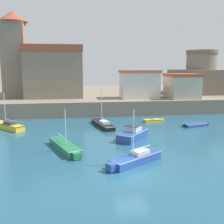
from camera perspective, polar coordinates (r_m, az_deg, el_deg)
name	(u,v)px	position (r m, az deg, el deg)	size (l,w,h in m)	color
ground_plane	(131,177)	(21.17, 4.20, -13.84)	(200.00, 200.00, 0.00)	#235670
quay_seawall	(92,97)	(63.97, -4.35, 3.38)	(120.00, 40.00, 2.57)	gray
dinghy_yellow_0	(153,120)	(41.13, 8.93, -1.83)	(3.44, 1.70, 0.50)	yellow
sailboat_blue_1	(135,158)	(23.63, 5.11, -10.04)	(5.53, 4.09, 4.90)	#284C9E
motorboat_blue_2	(133,134)	(31.25, 4.67, -4.73)	(4.59, 5.09, 2.59)	#284C9E
sailboat_green_3	(65,146)	(27.56, -10.20, -7.37)	(3.53, 6.65, 4.32)	#237A4C
sailboat_black_5	(103,124)	(37.50, -2.05, -2.59)	(2.84, 7.02, 5.37)	black
dinghy_blue_6	(195,124)	(39.60, 17.69, -2.61)	(4.12, 2.15, 0.54)	#284C9E
sailboat_yellow_7	(7,125)	(39.03, -21.81, -2.74)	(5.45, 5.63, 5.00)	yellow
church	(49,68)	(56.00, -13.56, 9.27)	(15.84, 15.33, 16.28)	gray
fortress	(201,78)	(62.71, 18.72, 7.06)	(11.57, 11.57, 9.45)	#685E4F
harbor_shed_near_wharf	(182,86)	(51.71, 14.94, 5.55)	(5.59, 6.33, 4.60)	#BCB29E
harbor_shed_mid_row	(139,84)	(50.22, 5.96, 6.10)	(7.30, 4.69, 5.28)	silver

